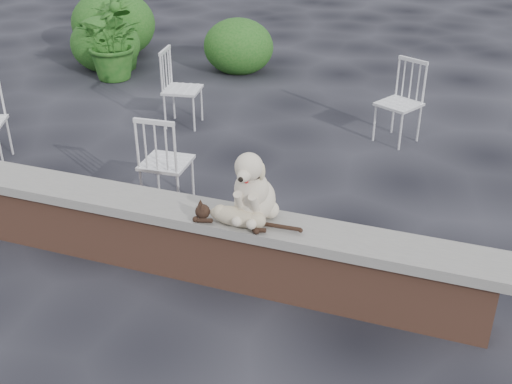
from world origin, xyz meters
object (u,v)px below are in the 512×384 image
(dog, at_px, (255,182))
(chair_d, at_px, (399,103))
(cat, at_px, (237,215))
(chair_c, at_px, (166,161))
(potted_plant_a, at_px, (115,42))
(potted_plant_b, at_px, (118,33))
(chair_e, at_px, (182,88))

(dog, bearing_deg, chair_d, 79.73)
(dog, bearing_deg, cat, -117.56)
(chair_c, bearing_deg, potted_plant_a, -56.55)
(chair_d, height_order, potted_plant_a, potted_plant_a)
(chair_d, distance_m, potted_plant_a, 4.36)
(chair_c, distance_m, chair_d, 2.89)
(chair_c, height_order, chair_d, same)
(dog, height_order, potted_plant_b, dog)
(chair_c, xyz_separation_m, chair_e, (-0.75, 1.90, 0.00))
(dog, xyz_separation_m, chair_d, (0.60, 3.14, -0.40))
(chair_e, relative_size, potted_plant_a, 0.84)
(chair_e, bearing_deg, chair_d, -90.85)
(chair_e, xyz_separation_m, potted_plant_a, (-1.73, 1.33, 0.09))
(chair_d, bearing_deg, potted_plant_a, -165.66)
(chair_d, bearing_deg, cat, -74.80)
(chair_d, bearing_deg, potted_plant_b, -170.42)
(dog, relative_size, chair_e, 0.61)
(chair_d, bearing_deg, chair_e, -144.60)
(chair_d, relative_size, potted_plant_b, 0.84)
(dog, distance_m, potted_plant_b, 5.97)
(chair_d, relative_size, potted_plant_a, 0.84)
(cat, height_order, chair_e, chair_e)
(cat, distance_m, potted_plant_b, 6.03)
(potted_plant_b, bearing_deg, dog, -49.50)
(chair_e, distance_m, potted_plant_b, 2.63)
(cat, distance_m, chair_d, 3.37)
(dog, bearing_deg, chair_c, 144.39)
(potted_plant_b, bearing_deg, chair_e, -42.39)
(chair_c, distance_m, chair_e, 2.05)
(potted_plant_b, bearing_deg, potted_plant_a, -64.52)
(chair_c, distance_m, potted_plant_a, 4.07)
(chair_e, height_order, chair_d, same)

